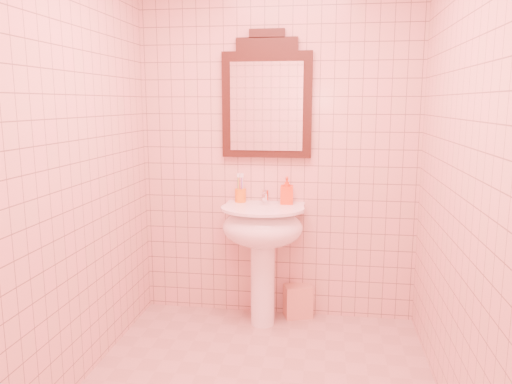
% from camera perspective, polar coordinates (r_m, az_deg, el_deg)
% --- Properties ---
extents(back_wall, '(2.00, 0.02, 2.50)m').
position_cam_1_polar(back_wall, '(3.60, 2.50, 5.00)').
color(back_wall, '#D7A896').
rests_on(back_wall, floor).
extents(pedestal_sink, '(0.58, 0.58, 0.86)m').
position_cam_1_polar(pedestal_sink, '(3.49, 0.77, -4.97)').
color(pedestal_sink, white).
rests_on(pedestal_sink, floor).
extents(faucet, '(0.04, 0.16, 0.11)m').
position_cam_1_polar(faucet, '(3.57, 1.07, -0.39)').
color(faucet, white).
rests_on(faucet, pedestal_sink).
extents(mirror, '(0.64, 0.06, 0.89)m').
position_cam_1_polar(mirror, '(3.57, 1.24, 10.55)').
color(mirror, black).
rests_on(mirror, back_wall).
extents(toothbrush_cup, '(0.08, 0.08, 0.18)m').
position_cam_1_polar(toothbrush_cup, '(3.60, -1.79, -0.36)').
color(toothbrush_cup, orange).
rests_on(toothbrush_cup, pedestal_sink).
extents(soap_dispenser, '(0.09, 0.10, 0.20)m').
position_cam_1_polar(soap_dispenser, '(3.54, 3.54, 0.17)').
color(soap_dispenser, red).
rests_on(soap_dispenser, pedestal_sink).
extents(towel, '(0.23, 0.19, 0.24)m').
position_cam_1_polar(towel, '(3.81, 4.82, -12.31)').
color(towel, '#E2A985').
rests_on(towel, floor).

